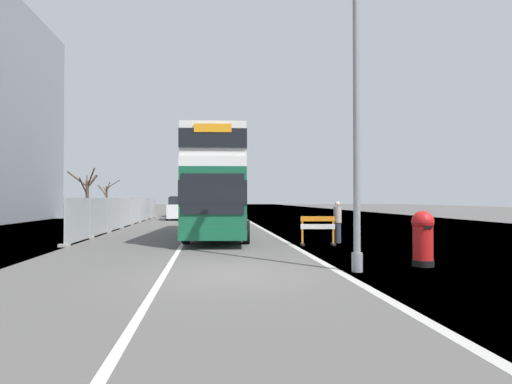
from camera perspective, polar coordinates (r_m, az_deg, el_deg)
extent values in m
cube|color=#565451|center=(10.71, -4.03, -11.49)|extent=(140.00, 280.00, 0.10)
cube|color=#B2AFA8|center=(11.21, 11.31, -10.76)|extent=(0.24, 196.00, 0.01)
cube|color=silver|center=(10.75, -12.66, -11.17)|extent=(0.16, 168.00, 0.01)
cube|color=#145638|center=(21.02, -4.97, -1.41)|extent=(3.39, 11.42, 2.79)
cube|color=silver|center=(21.07, -4.96, 2.93)|extent=(3.39, 11.42, 0.40)
cube|color=silver|center=(21.15, -4.96, 5.25)|extent=(3.36, 11.31, 1.32)
cube|color=black|center=(21.02, -4.96, -0.27)|extent=(3.43, 11.54, 0.89)
cube|color=black|center=(21.15, -4.96, 5.25)|extent=(3.41, 11.48, 0.73)
cube|color=black|center=(15.38, -6.03, -0.27)|extent=(2.34, 0.24, 1.53)
cube|color=orange|center=(15.61, -6.01, 8.83)|extent=(1.40, 0.17, 0.32)
cube|color=#145638|center=(21.07, -4.97, -4.71)|extent=(3.43, 11.54, 0.36)
cylinder|color=black|center=(17.72, -9.68, -5.51)|extent=(0.37, 1.02, 1.00)
cylinder|color=black|center=(17.56, -1.38, -5.56)|extent=(0.37, 1.02, 1.00)
cylinder|color=black|center=(24.25, -7.62, -4.28)|extent=(0.37, 1.02, 1.00)
cylinder|color=black|center=(24.13, -1.57, -4.31)|extent=(0.37, 1.02, 1.00)
cylinder|color=gray|center=(11.35, 13.76, 11.41)|extent=(0.18, 0.18, 8.67)
cylinder|color=gray|center=(11.21, 13.84, -9.43)|extent=(0.29, 0.29, 0.50)
cylinder|color=black|center=(12.71, 22.15, -9.11)|extent=(0.60, 0.60, 0.18)
cylinder|color=red|center=(12.64, 22.13, -6.29)|extent=(0.55, 0.55, 1.08)
sphere|color=red|center=(12.60, 22.11, -3.85)|extent=(0.62, 0.62, 0.62)
cube|color=black|center=(12.36, 22.75, -4.55)|extent=(0.22, 0.03, 0.07)
cube|color=orange|center=(17.11, 8.56, -3.69)|extent=(1.42, 0.19, 0.20)
cube|color=white|center=(17.13, 8.56, -4.76)|extent=(1.42, 0.19, 0.20)
cube|color=orange|center=(17.04, 6.44, -5.54)|extent=(0.08, 0.08, 1.09)
cube|color=black|center=(17.09, 6.44, -7.23)|extent=(0.17, 0.45, 0.08)
cube|color=orange|center=(17.27, 10.65, -5.47)|extent=(0.08, 0.08, 1.09)
cube|color=black|center=(17.32, 10.66, -7.14)|extent=(0.17, 0.45, 0.08)
cube|color=#A8AAAD|center=(19.61, -23.44, -3.53)|extent=(0.04, 3.26, 1.90)
cube|color=#A8AAAD|center=(22.88, -20.94, -3.17)|extent=(0.04, 3.26, 1.90)
cube|color=#A8AAAD|center=(26.18, -19.07, -2.90)|extent=(0.04, 3.26, 1.90)
cube|color=#A8AAAD|center=(29.51, -17.62, -2.68)|extent=(0.04, 3.26, 1.90)
cube|color=#A8AAAD|center=(32.85, -16.47, -2.51)|extent=(0.04, 3.26, 1.90)
cube|color=#A8AAAD|center=(36.20, -15.53, -2.37)|extent=(0.04, 3.26, 1.90)
cube|color=#A8AAAD|center=(39.56, -14.75, -2.25)|extent=(0.04, 3.26, 1.90)
cube|color=#A8AAAD|center=(42.93, -14.09, -2.15)|extent=(0.04, 3.26, 1.90)
cylinder|color=#939699|center=(17.99, -25.03, -3.76)|extent=(0.06, 0.06, 2.00)
cube|color=gray|center=(18.07, -25.05, -6.74)|extent=(0.44, 0.20, 0.12)
cylinder|color=#939699|center=(21.24, -22.09, -3.34)|extent=(0.06, 0.06, 2.00)
cube|color=gray|center=(21.30, -22.11, -5.87)|extent=(0.44, 0.20, 0.12)
cylinder|color=#939699|center=(24.53, -19.94, -3.02)|extent=(0.06, 0.06, 2.00)
cube|color=gray|center=(24.58, -19.96, -5.22)|extent=(0.44, 0.20, 0.12)
cylinder|color=#939699|center=(27.84, -18.30, -2.78)|extent=(0.06, 0.06, 2.00)
cube|color=gray|center=(27.89, -18.31, -4.72)|extent=(0.44, 0.20, 0.12)
cylinder|color=#939699|center=(31.18, -17.01, -2.59)|extent=(0.06, 0.06, 2.00)
cube|color=gray|center=(31.22, -17.02, -4.32)|extent=(0.44, 0.20, 0.12)
cylinder|color=#939699|center=(34.52, -15.97, -2.43)|extent=(0.06, 0.06, 2.00)
cube|color=gray|center=(34.56, -15.98, -3.99)|extent=(0.44, 0.20, 0.12)
cylinder|color=#939699|center=(37.88, -15.12, -2.31)|extent=(0.06, 0.06, 2.00)
cube|color=gray|center=(37.91, -15.13, -3.73)|extent=(0.44, 0.20, 0.12)
cylinder|color=#939699|center=(41.24, -14.40, -2.20)|extent=(0.06, 0.06, 2.00)
cube|color=gray|center=(41.27, -14.41, -3.50)|extent=(0.44, 0.20, 0.12)
cylinder|color=#939699|center=(44.61, -13.80, -2.10)|extent=(0.06, 0.06, 2.00)
cube|color=gray|center=(44.64, -13.80, -3.31)|extent=(0.44, 0.20, 0.12)
cube|color=silver|center=(38.54, -10.65, -2.61)|extent=(1.81, 4.42, 1.23)
cube|color=black|center=(38.52, -10.65, -1.20)|extent=(1.66, 2.43, 0.67)
cylinder|color=black|center=(39.87, -9.21, -3.27)|extent=(0.20, 0.60, 0.60)
cylinder|color=black|center=(40.00, -11.80, -3.25)|extent=(0.20, 0.60, 0.60)
cylinder|color=black|center=(37.13, -9.42, -3.44)|extent=(0.20, 0.60, 0.60)
cylinder|color=black|center=(37.27, -12.20, -3.42)|extent=(0.20, 0.60, 0.60)
cube|color=slate|center=(45.78, -10.71, -2.30)|extent=(1.80, 4.30, 1.30)
cube|color=black|center=(45.76, -10.70, -1.04)|extent=(1.65, 2.36, 0.71)
cylinder|color=black|center=(47.06, -9.49, -2.91)|extent=(0.20, 0.60, 0.60)
cylinder|color=black|center=(47.19, -11.68, -2.90)|extent=(0.20, 0.60, 0.60)
cylinder|color=black|center=(44.40, -9.68, -3.03)|extent=(0.20, 0.60, 0.60)
cylinder|color=black|center=(44.54, -11.99, -3.02)|extent=(0.20, 0.60, 0.60)
cube|color=slate|center=(52.92, -9.51, -2.22)|extent=(1.89, 4.08, 1.12)
cube|color=black|center=(52.91, -9.51, -1.23)|extent=(1.74, 2.24, 0.71)
cylinder|color=black|center=(54.15, -8.44, -2.66)|extent=(0.20, 0.60, 0.60)
cylinder|color=black|center=(54.25, -10.44, -2.65)|extent=(0.20, 0.60, 0.60)
cylinder|color=black|center=(51.63, -8.54, -2.74)|extent=(0.20, 0.60, 0.60)
cylinder|color=black|center=(51.73, -10.64, -2.73)|extent=(0.20, 0.60, 0.60)
cylinder|color=#4C3D2D|center=(41.13, -22.36, -1.06)|extent=(0.29, 0.29, 3.57)
cylinder|color=#4C3D2D|center=(40.97, -21.74, 1.34)|extent=(1.04, 0.26, 1.25)
cylinder|color=#4C3D2D|center=(41.42, -21.81, 1.48)|extent=(0.78, 0.86, 1.21)
cylinder|color=#4C3D2D|center=(41.80, -22.37, 0.89)|extent=(0.54, 1.39, 1.89)
cylinder|color=#4C3D2D|center=(41.26, -23.51, 1.65)|extent=(1.78, 0.46, 1.48)
cylinder|color=#4C3D2D|center=(40.55, -22.82, 0.72)|extent=(0.46, 1.45, 1.61)
cylinder|color=#4C3D2D|center=(40.63, -21.91, 1.90)|extent=(1.04, 1.05, 1.76)
cylinder|color=#4C3D2D|center=(64.20, -19.99, -0.93)|extent=(0.28, 0.28, 3.76)
cylinder|color=#4C3D2D|center=(64.00, -19.17, 1.05)|extent=(1.94, 0.17, 1.31)
cylinder|color=#4C3D2D|center=(64.47, -19.66, 0.64)|extent=(0.69, 0.75, 0.92)
cylinder|color=#4C3D2D|center=(64.72, -20.18, 0.25)|extent=(0.80, 1.00, 1.00)
cylinder|color=#4C3D2D|center=(64.52, -20.56, 0.14)|extent=(1.50, 0.40, 1.88)
cylinder|color=#4C3D2D|center=(63.85, -20.46, 0.20)|extent=(0.96, 1.05, 1.54)
cylinder|color=#4C3D2D|center=(63.43, -19.78, 0.82)|extent=(0.93, 1.56, 1.22)
cylinder|color=#2D3342|center=(18.19, 11.24, -5.57)|extent=(0.29, 0.29, 0.88)
cylinder|color=#B2A89E|center=(18.15, 11.24, -3.09)|extent=(0.34, 0.34, 0.70)
sphere|color=beige|center=(18.14, 11.23, -1.64)|extent=(0.22, 0.22, 0.22)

